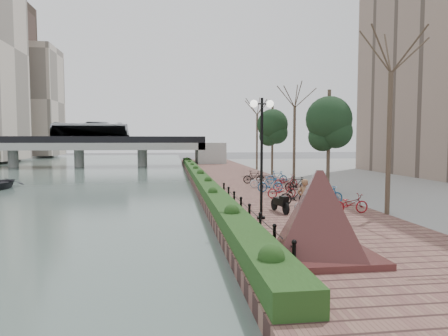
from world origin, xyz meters
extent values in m
plane|color=#59595B|center=(0.00, 0.00, 0.00)|extent=(220.00, 220.00, 0.00)
cube|color=#475950|center=(-15.00, 25.00, 0.01)|extent=(30.00, 130.00, 0.02)
cube|color=brown|center=(4.00, 17.50, 0.25)|extent=(8.00, 75.00, 0.50)
cube|color=gray|center=(20.00, 17.50, 0.25)|extent=(24.00, 75.00, 0.50)
cube|color=#193312|center=(0.60, 20.00, 0.80)|extent=(1.10, 56.00, 0.60)
cylinder|color=black|center=(1.40, -5.00, 0.85)|extent=(0.10, 0.10, 0.70)
cylinder|color=black|center=(1.40, -3.00, 0.85)|extent=(0.10, 0.10, 0.70)
cylinder|color=black|center=(1.40, -1.00, 0.85)|extent=(0.10, 0.10, 0.70)
cylinder|color=black|center=(1.40, 1.00, 0.85)|extent=(0.10, 0.10, 0.70)
cylinder|color=black|center=(1.40, 3.00, 0.85)|extent=(0.10, 0.10, 0.70)
cylinder|color=black|center=(1.40, 5.00, 0.85)|extent=(0.10, 0.10, 0.70)
cylinder|color=black|center=(1.40, 7.00, 0.85)|extent=(0.10, 0.10, 0.70)
cylinder|color=black|center=(1.40, 9.00, 0.85)|extent=(0.10, 0.10, 0.70)
cube|color=#40201B|center=(2.46, -3.97, 0.59)|extent=(3.05, 3.05, 0.18)
pyramid|color=#40201B|center=(2.46, -3.97, 1.84)|extent=(4.63, 4.63, 2.33)
cylinder|color=black|center=(2.06, 1.70, 3.08)|extent=(0.12, 0.12, 5.15)
cylinder|color=black|center=(2.06, 1.70, 5.40)|extent=(0.70, 0.06, 0.06)
sphere|color=white|center=(1.71, 1.70, 5.40)|extent=(0.32, 0.32, 0.32)
sphere|color=white|center=(2.41, 1.70, 5.40)|extent=(0.32, 0.32, 0.32)
imported|color=brown|center=(4.00, 1.86, 1.34)|extent=(0.63, 0.42, 1.68)
imported|color=#AFAEB3|center=(4.60, 2.33, 0.95)|extent=(0.60, 1.71, 0.90)
imported|color=black|center=(4.60, 4.93, 1.00)|extent=(0.47, 1.66, 1.00)
imported|color=maroon|center=(4.60, 7.53, 0.95)|extent=(0.60, 1.72, 0.90)
imported|color=navy|center=(4.60, 10.13, 1.00)|extent=(0.47, 1.66, 1.00)
imported|color=#AFAEB3|center=(4.60, 12.73, 0.95)|extent=(0.60, 1.71, 0.90)
imported|color=black|center=(4.60, 15.33, 1.00)|extent=(0.47, 1.66, 1.00)
imported|color=maroon|center=(6.40, 2.33, 0.95)|extent=(0.60, 1.71, 0.90)
imported|color=navy|center=(6.40, 4.93, 1.00)|extent=(0.47, 1.66, 1.00)
imported|color=#AFAEB3|center=(6.40, 7.53, 0.95)|extent=(0.60, 1.72, 0.90)
imported|color=black|center=(6.40, 10.13, 1.00)|extent=(0.47, 1.66, 1.00)
imported|color=maroon|center=(6.40, 12.73, 0.95)|extent=(0.60, 1.71, 0.90)
imported|color=navy|center=(6.40, 15.33, 1.00)|extent=(0.47, 1.66, 1.00)
cube|color=#AFAFA9|center=(-15.00, 45.00, 3.00)|extent=(36.00, 8.00, 1.00)
cube|color=black|center=(-15.00, 41.10, 3.95)|extent=(36.00, 0.15, 0.90)
cube|color=black|center=(-15.00, 48.90, 3.95)|extent=(36.00, 0.15, 0.90)
cylinder|color=#AFAFA9|center=(-24.00, 45.00, 1.25)|extent=(1.40, 1.40, 2.50)
cylinder|color=#AFAFA9|center=(-15.00, 45.00, 1.25)|extent=(1.40, 1.40, 2.50)
cylinder|color=#AFAFA9|center=(-6.00, 45.00, 1.25)|extent=(1.40, 1.40, 2.50)
imported|color=silver|center=(-13.31, 45.00, 5.00)|extent=(2.52, 10.77, 3.00)
cube|color=beige|center=(-33.00, 80.00, 12.50)|extent=(12.00, 12.00, 24.00)
camera|label=1|loc=(-1.76, -14.90, 3.87)|focal=32.00mm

